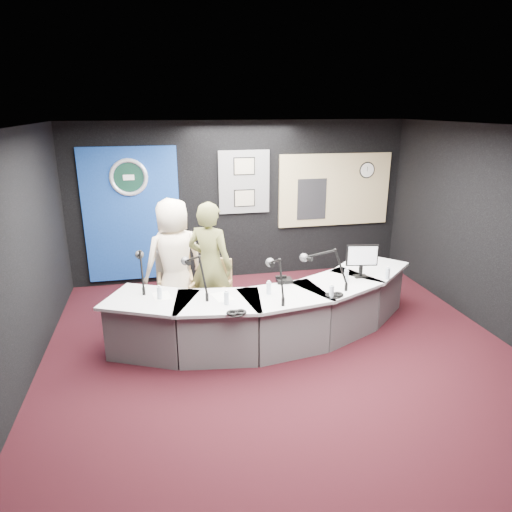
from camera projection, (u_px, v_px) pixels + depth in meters
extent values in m
plane|color=black|center=(285.00, 356.00, 5.79)|extent=(6.00, 6.00, 0.00)
cube|color=silver|center=(290.00, 128.00, 4.91)|extent=(6.00, 6.00, 0.02)
cube|color=black|center=(241.00, 202.00, 8.13)|extent=(6.00, 0.02, 2.80)
cube|color=black|center=(432.00, 410.00, 2.56)|extent=(6.00, 0.02, 2.80)
cube|color=black|center=(10.00, 270.00, 4.75)|extent=(0.02, 6.00, 2.80)
cube|color=black|center=(508.00, 237.00, 5.94)|extent=(0.02, 6.00, 2.80)
cube|color=navy|center=(132.00, 215.00, 7.78)|extent=(1.60, 0.05, 2.30)
torus|color=silver|center=(129.00, 177.00, 7.53)|extent=(0.63, 0.07, 0.63)
cylinder|color=black|center=(129.00, 177.00, 7.54)|extent=(0.48, 0.01, 0.48)
cube|color=slate|center=(244.00, 182.00, 8.01)|extent=(0.90, 0.04, 1.10)
cube|color=gray|center=(244.00, 166.00, 7.89)|extent=(0.34, 0.02, 0.27)
cube|color=gray|center=(245.00, 198.00, 8.06)|extent=(0.34, 0.02, 0.27)
cube|color=tan|center=(335.00, 190.00, 8.40)|extent=(2.12, 0.06, 1.32)
cube|color=beige|center=(335.00, 190.00, 8.40)|extent=(2.00, 0.02, 1.20)
cube|color=black|center=(312.00, 199.00, 8.33)|extent=(0.55, 0.02, 0.75)
cylinder|color=white|center=(367.00, 170.00, 8.39)|extent=(0.28, 0.01, 0.28)
cube|color=gray|center=(173.00, 272.00, 6.93)|extent=(0.50, 0.11, 0.70)
imported|color=#FCE7C9|center=(174.00, 260.00, 6.62)|extent=(1.02, 0.83, 1.80)
imported|color=brown|center=(210.00, 266.00, 6.34)|extent=(0.79, 0.73, 1.82)
cube|color=black|center=(362.00, 255.00, 6.28)|extent=(0.49, 0.11, 0.33)
cube|color=black|center=(284.00, 280.00, 6.18)|extent=(0.21, 0.17, 0.05)
torus|color=black|center=(334.00, 295.00, 5.72)|extent=(0.20, 0.20, 0.03)
torus|color=black|center=(236.00, 313.00, 5.23)|extent=(0.21, 0.21, 0.03)
cube|color=white|center=(162.00, 296.00, 5.73)|extent=(0.25, 0.32, 0.00)
cube|color=white|center=(222.00, 297.00, 5.71)|extent=(0.29, 0.35, 0.00)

